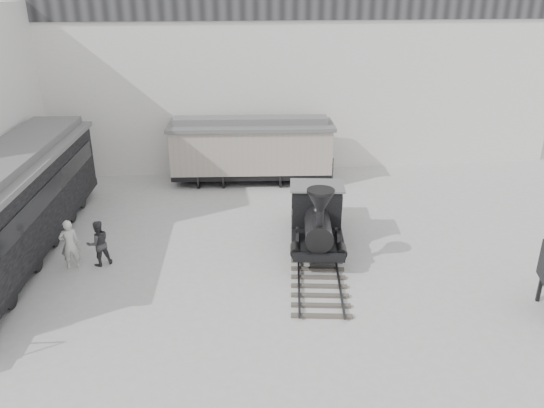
{
  "coord_description": "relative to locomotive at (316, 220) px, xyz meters",
  "views": [
    {
      "loc": [
        -2.54,
        -14.44,
        9.55
      ],
      "look_at": [
        -0.35,
        3.88,
        2.0
      ],
      "focal_mm": 35.0,
      "sensor_mm": 36.0,
      "label": 1
    }
  ],
  "objects": [
    {
      "name": "ground",
      "position": [
        -1.41,
        -4.08,
        -1.16
      ],
      "size": [
        90.0,
        90.0,
        0.0
      ],
      "primitive_type": "plane",
      "color": "#9E9E9B"
    },
    {
      "name": "boxcar",
      "position": [
        -1.88,
        7.96,
        0.66
      ],
      "size": [
        8.63,
        3.29,
        3.46
      ],
      "rotation": [
        0.0,
        0.0,
        -0.08
      ],
      "color": "black",
      "rests_on": "ground"
    },
    {
      "name": "visitor_a",
      "position": [
        -9.19,
        -0.59,
        -0.21
      ],
      "size": [
        0.78,
        0.62,
        1.89
      ],
      "primitive_type": "imported",
      "rotation": [
        0.0,
        0.0,
        3.41
      ],
      "color": "beige",
      "rests_on": "ground"
    },
    {
      "name": "passenger_coach",
      "position": [
        -11.38,
        0.84,
        0.88
      ],
      "size": [
        3.73,
        13.93,
        3.69
      ],
      "rotation": [
        0.0,
        0.0,
        -0.06
      ],
      "color": "black",
      "rests_on": "ground"
    },
    {
      "name": "locomotive",
      "position": [
        0.0,
        0.0,
        0.0
      ],
      "size": [
        3.26,
        9.06,
        3.13
      ],
      "rotation": [
        0.0,
        0.0,
        -0.15
      ],
      "color": "#423934",
      "rests_on": "ground"
    },
    {
      "name": "visitor_b",
      "position": [
        -8.21,
        -0.48,
        -0.28
      ],
      "size": [
        1.06,
        0.97,
        1.75
      ],
      "primitive_type": "imported",
      "rotation": [
        0.0,
        0.0,
        3.61
      ],
      "color": "#333336",
      "rests_on": "ground"
    },
    {
      "name": "north_wall",
      "position": [
        -1.41,
        10.9,
        4.4
      ],
      "size": [
        34.0,
        2.51,
        11.0
      ],
      "color": "silver",
      "rests_on": "ground"
    }
  ]
}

